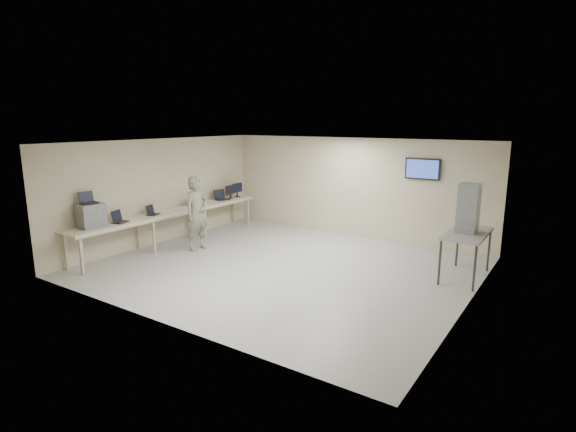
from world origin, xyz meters
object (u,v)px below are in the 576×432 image
Objects in this scene: workbench at (173,214)px; side_table at (467,236)px; equipment_box at (91,216)px; soldier at (197,213)px.

side_table is at bearing 12.11° from workbench.
workbench is 7.35m from side_table.
soldier reaches higher than equipment_box.
soldier is 6.43m from side_table.
equipment_box is 0.29× the size of soldier.
equipment_box is 0.33× the size of side_table.
workbench is 2.35m from equipment_box.
side_table is at bearing -72.53° from soldier.
soldier is at bearing 72.86° from equipment_box.
equipment_box is 2.51m from soldier.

